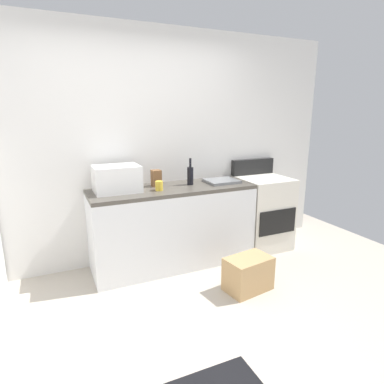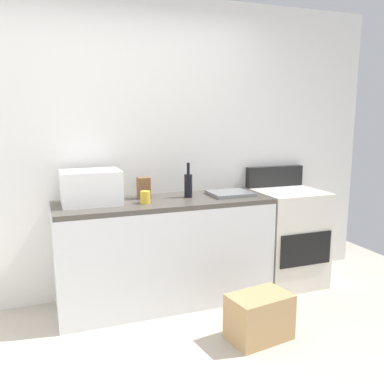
# 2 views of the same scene
# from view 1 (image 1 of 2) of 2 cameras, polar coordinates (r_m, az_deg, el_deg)

# --- Properties ---
(ground_plane) EXTENTS (6.00, 6.00, 0.00)m
(ground_plane) POSITION_cam_1_polar(r_m,az_deg,el_deg) (2.81, 0.18, -23.41)
(ground_plane) COLOR #B2A899
(wall_back) EXTENTS (5.00, 0.10, 2.60)m
(wall_back) POSITION_cam_1_polar(r_m,az_deg,el_deg) (3.72, -9.86, 7.55)
(wall_back) COLOR silver
(wall_back) RESTS_ON ground_plane
(kitchen_counter) EXTENTS (1.80, 0.60, 0.90)m
(kitchen_counter) POSITION_cam_1_polar(r_m,az_deg,el_deg) (3.68, -3.35, -5.99)
(kitchen_counter) COLOR silver
(kitchen_counter) RESTS_ON ground_plane
(stove_oven) EXTENTS (0.60, 0.61, 1.10)m
(stove_oven) POSITION_cam_1_polar(r_m,az_deg,el_deg) (4.24, 12.21, -3.31)
(stove_oven) COLOR silver
(stove_oven) RESTS_ON ground_plane
(microwave) EXTENTS (0.46, 0.34, 0.27)m
(microwave) POSITION_cam_1_polar(r_m,az_deg,el_deg) (3.40, -13.07, 2.27)
(microwave) COLOR white
(microwave) RESTS_ON kitchen_counter
(sink_basin) EXTENTS (0.36, 0.32, 0.03)m
(sink_basin) POSITION_cam_1_polar(r_m,az_deg,el_deg) (3.80, 5.19, 1.93)
(sink_basin) COLOR slate
(sink_basin) RESTS_ON kitchen_counter
(wine_bottle) EXTENTS (0.07, 0.07, 0.30)m
(wine_bottle) POSITION_cam_1_polar(r_m,az_deg,el_deg) (3.64, -0.30, 2.99)
(wine_bottle) COLOR black
(wine_bottle) RESTS_ON kitchen_counter
(coffee_mug) EXTENTS (0.08, 0.08, 0.10)m
(coffee_mug) POSITION_cam_1_polar(r_m,az_deg,el_deg) (3.40, -5.80, 1.10)
(coffee_mug) COLOR gold
(coffee_mug) RESTS_ON kitchen_counter
(knife_block) EXTENTS (0.10, 0.10, 0.18)m
(knife_block) POSITION_cam_1_polar(r_m,az_deg,el_deg) (3.60, -6.29, 2.44)
(knife_block) COLOR brown
(knife_block) RESTS_ON kitchen_counter
(cardboard_box_medium) EXTENTS (0.48, 0.35, 0.34)m
(cardboard_box_medium) POSITION_cam_1_polar(r_m,az_deg,el_deg) (3.31, 9.82, -13.95)
(cardboard_box_medium) COLOR tan
(cardboard_box_medium) RESTS_ON ground_plane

